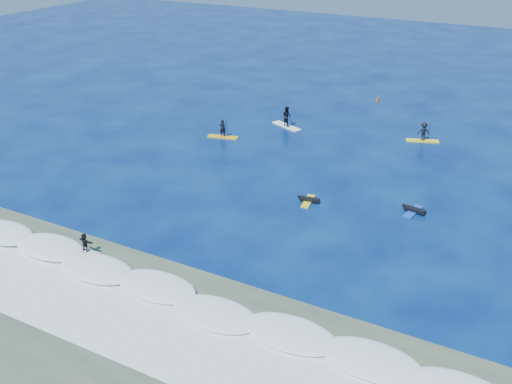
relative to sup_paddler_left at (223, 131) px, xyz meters
The scene contains 11 objects.
ground 13.61m from the sup_paddler_left, 55.91° to the right, with size 160.00×160.00×0.00m, color #04114C.
shallow_water 26.40m from the sup_paddler_left, 73.21° to the right, with size 90.00×13.00×0.01m, color #34483A.
breaking_wave 22.60m from the sup_paddler_left, 70.28° to the right, with size 40.00×6.00×0.30m, color white.
whitewater 25.44m from the sup_paddler_left, 72.56° to the right, with size 34.00×5.00×0.02m, color silver.
sup_paddler_left is the anchor object (origin of this frame).
sup_paddler_center 6.55m from the sup_paddler_left, 53.92° to the left, with size 3.32×2.06×2.29m.
sup_paddler_right 17.78m from the sup_paddler_left, 24.83° to the left, with size 2.89×1.62×1.98m.
prone_paddler_near 14.33m from the sup_paddler_left, 34.34° to the right, with size 1.62×2.08×0.42m.
prone_paddler_far 19.72m from the sup_paddler_left, 18.23° to the right, with size 1.71×2.21×0.45m.
wave_surfer 20.74m from the sup_paddler_left, 82.12° to the right, with size 1.75×0.57×1.25m.
marker_buoy 19.18m from the sup_paddler_left, 61.57° to the left, with size 0.26×0.26×0.62m.
Camera 1 is at (17.60, -29.95, 18.37)m, focal length 40.00 mm.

